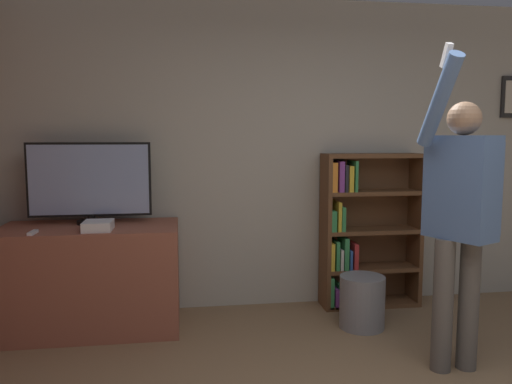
{
  "coord_description": "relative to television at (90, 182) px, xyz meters",
  "views": [
    {
      "loc": [
        -1.07,
        -1.71,
        1.52
      ],
      "look_at": [
        -0.56,
        1.69,
        1.13
      ],
      "focal_mm": 35.0,
      "sensor_mm": 36.0,
      "label": 1
    }
  ],
  "objects": [
    {
      "name": "wall_back",
      "position": [
        1.8,
        0.28,
        0.19
      ],
      "size": [
        7.18,
        0.09,
        2.7
      ],
      "color": "#B2AD9E",
      "rests_on": "ground_plane"
    },
    {
      "name": "tv_ledge",
      "position": [
        0.0,
        -0.12,
        -0.75
      ],
      "size": [
        1.37,
        0.7,
        0.82
      ],
      "color": "#93513D",
      "rests_on": "ground_plane"
    },
    {
      "name": "television",
      "position": [
        0.0,
        0.0,
        0.0
      ],
      "size": [
        0.95,
        0.22,
        0.65
      ],
      "color": "black",
      "rests_on": "tv_ledge"
    },
    {
      "name": "game_console",
      "position": [
        0.1,
        -0.3,
        -0.3
      ],
      "size": [
        0.21,
        0.24,
        0.07
      ],
      "color": "white",
      "rests_on": "tv_ledge"
    },
    {
      "name": "remote_loose",
      "position": [
        -0.34,
        -0.38,
        -0.32
      ],
      "size": [
        0.04,
        0.14,
        0.02
      ],
      "color": "white",
      "rests_on": "tv_ledge"
    },
    {
      "name": "bookshelf",
      "position": [
        2.3,
        0.1,
        -0.47
      ],
      "size": [
        0.88,
        0.28,
        1.37
      ],
      "color": "brown",
      "rests_on": "ground_plane"
    },
    {
      "name": "person",
      "position": [
        2.46,
        -1.2,
        -0.11
      ],
      "size": [
        0.56,
        0.56,
        2.05
      ],
      "rotation": [
        0.0,
        0.0,
        -1.12
      ],
      "color": "#56514C",
      "rests_on": "ground_plane"
    },
    {
      "name": "waste_bin",
      "position": [
        2.13,
        -0.41,
        -0.95
      ],
      "size": [
        0.36,
        0.36,
        0.42
      ],
      "color": "gray",
      "rests_on": "ground_plane"
    }
  ]
}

